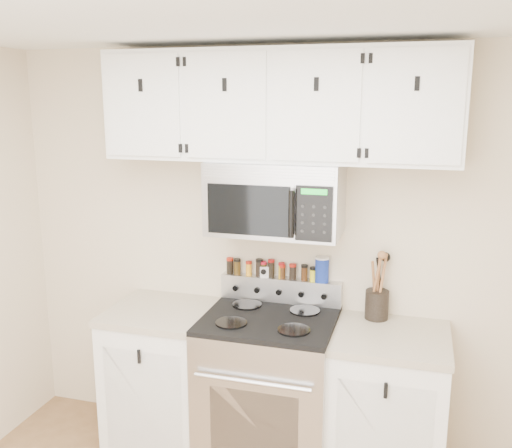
# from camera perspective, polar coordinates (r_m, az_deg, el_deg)

# --- Properties ---
(back_wall) EXTENTS (3.50, 0.01, 2.50)m
(back_wall) POSITION_cam_1_polar(r_m,az_deg,el_deg) (3.54, 2.67, -2.94)
(back_wall) COLOR beige
(back_wall) RESTS_ON floor
(range) EXTENTS (0.76, 0.65, 1.10)m
(range) POSITION_cam_1_polar(r_m,az_deg,el_deg) (3.54, 1.28, -16.27)
(range) COLOR #B7B7BA
(range) RESTS_ON floor
(base_cabinet_left) EXTENTS (0.64, 0.62, 0.92)m
(base_cabinet_left) POSITION_cam_1_polar(r_m,az_deg,el_deg) (3.79, -9.11, -14.85)
(base_cabinet_left) COLOR white
(base_cabinet_left) RESTS_ON floor
(base_cabinet_right) EXTENTS (0.64, 0.62, 0.92)m
(base_cabinet_right) POSITION_cam_1_polar(r_m,az_deg,el_deg) (3.49, 12.95, -17.61)
(base_cabinet_right) COLOR white
(base_cabinet_right) RESTS_ON floor
(microwave) EXTENTS (0.76, 0.44, 0.42)m
(microwave) POSITION_cam_1_polar(r_m,az_deg,el_deg) (3.28, 1.96, 2.61)
(microwave) COLOR #9E9EA3
(microwave) RESTS_ON back_wall
(upper_cabinets) EXTENTS (2.00, 0.35, 0.62)m
(upper_cabinets) POSITION_cam_1_polar(r_m,az_deg,el_deg) (3.25, 2.14, 11.75)
(upper_cabinets) COLOR white
(upper_cabinets) RESTS_ON back_wall
(utensil_crock) EXTENTS (0.14, 0.14, 0.40)m
(utensil_crock) POSITION_cam_1_polar(r_m,az_deg,el_deg) (3.45, 12.00, -7.66)
(utensil_crock) COLOR black
(utensil_crock) RESTS_ON base_cabinet_right
(kitchen_timer) EXTENTS (0.07, 0.06, 0.07)m
(kitchen_timer) POSITION_cam_1_polar(r_m,az_deg,el_deg) (3.57, 0.86, -4.76)
(kitchen_timer) COLOR silver
(kitchen_timer) RESTS_ON range
(salt_canister) EXTENTS (0.09, 0.09, 0.16)m
(salt_canister) POSITION_cam_1_polar(r_m,az_deg,el_deg) (3.48, 6.61, -4.53)
(salt_canister) COLOR #162F99
(salt_canister) RESTS_ON range
(spice_jar_0) EXTENTS (0.04, 0.04, 0.10)m
(spice_jar_0) POSITION_cam_1_polar(r_m,az_deg,el_deg) (3.63, -2.63, -4.17)
(spice_jar_0) COLOR black
(spice_jar_0) RESTS_ON range
(spice_jar_1) EXTENTS (0.04, 0.04, 0.10)m
(spice_jar_1) POSITION_cam_1_polar(r_m,az_deg,el_deg) (3.61, -1.88, -4.26)
(spice_jar_1) COLOR #412E0F
(spice_jar_1) RESTS_ON range
(spice_jar_2) EXTENTS (0.04, 0.04, 0.09)m
(spice_jar_2) POSITION_cam_1_polar(r_m,az_deg,el_deg) (3.59, -0.73, -4.44)
(spice_jar_2) COLOR orange
(spice_jar_2) RESTS_ON range
(spice_jar_3) EXTENTS (0.04, 0.04, 0.11)m
(spice_jar_3) POSITION_cam_1_polar(r_m,az_deg,el_deg) (3.57, 0.33, -4.37)
(spice_jar_3) COLOR black
(spice_jar_3) RESTS_ON range
(spice_jar_4) EXTENTS (0.04, 0.04, 0.10)m
(spice_jar_4) POSITION_cam_1_polar(r_m,az_deg,el_deg) (3.56, 0.77, -4.51)
(spice_jar_4) COLOR #402E0F
(spice_jar_4) RESTS_ON range
(spice_jar_5) EXTENTS (0.04, 0.04, 0.11)m
(spice_jar_5) POSITION_cam_1_polar(r_m,az_deg,el_deg) (3.55, 1.53, -4.45)
(spice_jar_5) COLOR black
(spice_jar_5) RESTS_ON range
(spice_jar_6) EXTENTS (0.04, 0.04, 0.10)m
(spice_jar_6) POSITION_cam_1_polar(r_m,az_deg,el_deg) (3.54, 2.55, -4.64)
(spice_jar_6) COLOR #C19216
(spice_jar_6) RESTS_ON range
(spice_jar_7) EXTENTS (0.04, 0.04, 0.09)m
(spice_jar_7) POSITION_cam_1_polar(r_m,az_deg,el_deg) (3.54, 2.62, -4.75)
(spice_jar_7) COLOR #41240F
(spice_jar_7) RESTS_ON range
(spice_jar_8) EXTENTS (0.04, 0.04, 0.10)m
(spice_jar_8) POSITION_cam_1_polar(r_m,az_deg,el_deg) (3.52, 3.69, -4.76)
(spice_jar_8) COLOR black
(spice_jar_8) RESTS_ON range
(spice_jar_9) EXTENTS (0.04, 0.04, 0.10)m
(spice_jar_9) POSITION_cam_1_polar(r_m,az_deg,el_deg) (3.51, 4.85, -4.84)
(spice_jar_9) COLOR #3E220F
(spice_jar_9) RESTS_ON range
(spice_jar_10) EXTENTS (0.04, 0.04, 0.09)m
(spice_jar_10) POSITION_cam_1_polar(r_m,az_deg,el_deg) (3.50, 5.73, -4.99)
(spice_jar_10) COLOR yellow
(spice_jar_10) RESTS_ON range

